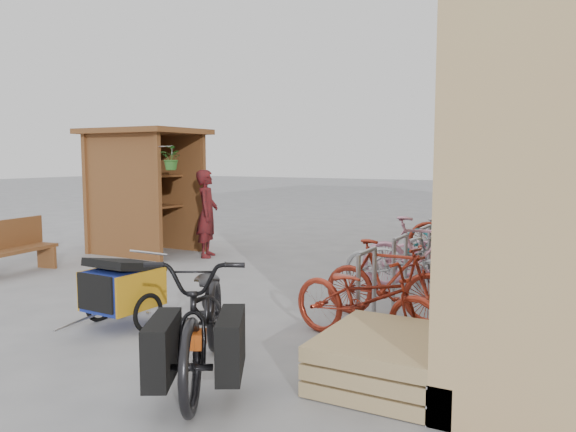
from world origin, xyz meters
The scene contains 17 objects.
ground centered at (0.00, 0.00, 0.00)m, with size 80.00×80.00×0.00m, color #98989B.
kiosk centered at (-3.28, 2.47, 1.55)m, with size 2.49×1.65×2.40m.
bike_rack centered at (2.30, 2.40, 0.52)m, with size 0.05×5.35×0.86m.
pallet_stack centered at (3.00, -1.40, 0.21)m, with size 1.00×1.20×0.40m.
bench centered at (-3.67, -0.03, 0.44)m, with size 0.61×1.42×0.87m.
shopping_carts centered at (3.00, 6.72, 0.56)m, with size 0.53×1.48×0.96m.
child_trailer centered at (-0.08, -1.25, 0.44)m, with size 0.82×1.36×0.80m.
cargo_bike centered at (1.64, -2.04, 0.55)m, with size 1.68×2.20×1.11m.
person_kiosk centered at (-1.87, 2.69, 0.82)m, with size 0.60×0.39×1.63m, color maroon.
bike_0 centered at (2.50, -0.55, 0.46)m, with size 0.61×1.74×0.92m, color maroon.
bike_1 centered at (2.42, 0.38, 0.46)m, with size 0.43×1.53×0.92m, color maroon.
bike_2 centered at (2.14, 1.56, 0.43)m, with size 0.57×1.63×0.85m, color #A1A2A5.
bike_3 centered at (2.37, 2.03, 0.52)m, with size 0.48×1.72×1.03m, color pink.
bike_4 centered at (2.42, 2.75, 0.41)m, with size 0.54×1.55×0.81m, color pink.
bike_5 centered at (2.44, 3.30, 0.44)m, with size 0.42×1.47×0.88m, color #A1A2A5.
bike_6 centered at (2.28, 4.02, 0.46)m, with size 0.61×1.75×0.92m, color #1A5F68.
bike_7 centered at (2.39, 4.47, 0.55)m, with size 0.52×1.83×1.10m, color maroon.
Camera 1 is at (4.43, -5.72, 1.86)m, focal length 35.00 mm.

